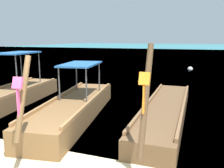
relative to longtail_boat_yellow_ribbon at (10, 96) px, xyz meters
The scene contains 5 objects.
sea_water 57.40m from the longtail_boat_yellow_ribbon, 85.25° to the left, with size 120.00×120.00×0.00m, color teal.
longtail_boat_yellow_ribbon is the anchor object (origin of this frame).
longtail_boat_pink_ribbon 3.33m from the longtail_boat_yellow_ribbon, ahead, with size 2.29×6.53×2.38m.
longtail_boat_orange_ribbon 6.27m from the longtail_boat_yellow_ribbon, ahead, with size 1.33×7.44×2.64m.
mooring_buoy_near 14.78m from the longtail_boat_yellow_ribbon, 63.59° to the left, with size 0.41×0.41×0.41m.
Camera 1 is at (2.47, -3.40, 2.74)m, focal length 38.28 mm.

